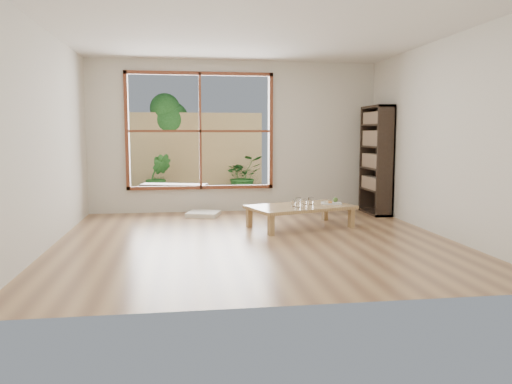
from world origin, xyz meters
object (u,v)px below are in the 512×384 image
Objects in this scene: low_table at (300,208)px; garden_bench at (174,187)px; food_tray at (332,202)px; bookshelf at (376,160)px.

garden_bench is (-1.85, 2.48, 0.07)m from low_table.
food_tray is 0.26× the size of garden_bench.
low_table is 1.29× the size of garden_bench.
bookshelf reaches higher than food_tray.
bookshelf reaches higher than garden_bench.
food_tray is 3.35m from garden_bench.
bookshelf is 5.41× the size of food_tray.
garden_bench is at bearing 157.43° from bookshelf.
bookshelf is at bearing -7.70° from garden_bench.
low_table is at bearing -145.87° from bookshelf.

